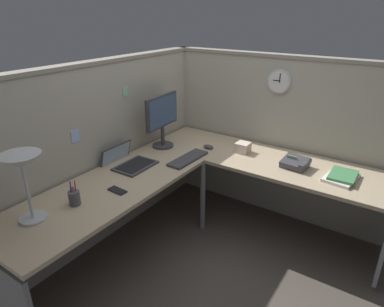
% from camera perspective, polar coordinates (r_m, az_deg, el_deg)
% --- Properties ---
extents(ground_plane, '(6.80, 6.80, 0.00)m').
position_cam_1_polar(ground_plane, '(3.18, 2.65, -14.69)').
color(ground_plane, '#4C443D').
extents(cubicle_wall_back, '(2.57, 0.12, 1.58)m').
position_cam_1_polar(cubicle_wall_back, '(3.03, -14.99, -0.09)').
color(cubicle_wall_back, '#A8A393').
rests_on(cubicle_wall_back, ground).
extents(cubicle_wall_right, '(0.12, 2.37, 1.58)m').
position_cam_1_polar(cubicle_wall_right, '(3.39, 14.48, 2.52)').
color(cubicle_wall_right, '#A8A393').
rests_on(cubicle_wall_right, ground).
extents(desk, '(2.35, 2.15, 0.73)m').
position_cam_1_polar(desk, '(2.70, 2.14, -6.02)').
color(desk, tan).
rests_on(desk, ground).
extents(monitor, '(0.46, 0.20, 0.50)m').
position_cam_1_polar(monitor, '(3.17, -5.05, 6.14)').
color(monitor, '#38383D').
rests_on(monitor, desk).
extents(laptop, '(0.35, 0.39, 0.22)m').
position_cam_1_polar(laptop, '(2.93, -10.93, -1.32)').
color(laptop, '#38383D').
rests_on(laptop, desk).
extents(keyboard, '(0.43, 0.15, 0.02)m').
position_cam_1_polar(keyboard, '(2.96, -0.68, -0.87)').
color(keyboard, '#38383D').
rests_on(keyboard, desk).
extents(computer_mouse, '(0.06, 0.10, 0.03)m').
position_cam_1_polar(computer_mouse, '(3.21, 2.79, 1.15)').
color(computer_mouse, '#38383D').
rests_on(computer_mouse, desk).
extents(desk_lamp_dome, '(0.24, 0.24, 0.44)m').
position_cam_1_polar(desk_lamp_dome, '(2.23, -26.69, -2.04)').
color(desk_lamp_dome, '#B7BABF').
rests_on(desk_lamp_dome, desk).
extents(pen_cup, '(0.08, 0.08, 0.18)m').
position_cam_1_polar(pen_cup, '(2.42, -19.20, -7.05)').
color(pen_cup, '#4C4C51').
rests_on(pen_cup, desk).
extents(cell_phone, '(0.08, 0.15, 0.01)m').
position_cam_1_polar(cell_phone, '(2.53, -12.47, -6.11)').
color(cell_phone, black).
rests_on(cell_phone, desk).
extents(office_phone, '(0.21, 0.22, 0.11)m').
position_cam_1_polar(office_phone, '(2.94, 17.09, -1.60)').
color(office_phone, '#38383D').
rests_on(office_phone, desk).
extents(book_stack, '(0.31, 0.25, 0.04)m').
position_cam_1_polar(book_stack, '(2.87, 23.90, -3.60)').
color(book_stack, silver).
rests_on(book_stack, desk).
extents(tissue_box, '(0.12, 0.12, 0.09)m').
position_cam_1_polar(tissue_box, '(3.15, 8.56, 1.02)').
color(tissue_box, beige).
rests_on(tissue_box, desk).
extents(wall_clock, '(0.04, 0.22, 0.22)m').
position_cam_1_polar(wall_clock, '(3.21, 14.48, 11.66)').
color(wall_clock, '#B7BABF').
extents(pinned_note_leftmost, '(0.08, 0.00, 0.10)m').
position_cam_1_polar(pinned_note_leftmost, '(2.74, -19.04, 2.77)').
color(pinned_note_leftmost, '#99B7E5').
extents(pinned_note_middle, '(0.06, 0.00, 0.09)m').
position_cam_1_polar(pinned_note_middle, '(3.03, -11.17, 10.14)').
color(pinned_note_middle, '#8CCC99').
extents(pinned_note_rightmost, '(0.10, 0.00, 0.07)m').
position_cam_1_polar(pinned_note_rightmost, '(3.33, -6.47, 8.23)').
color(pinned_note_rightmost, '#99B7E5').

